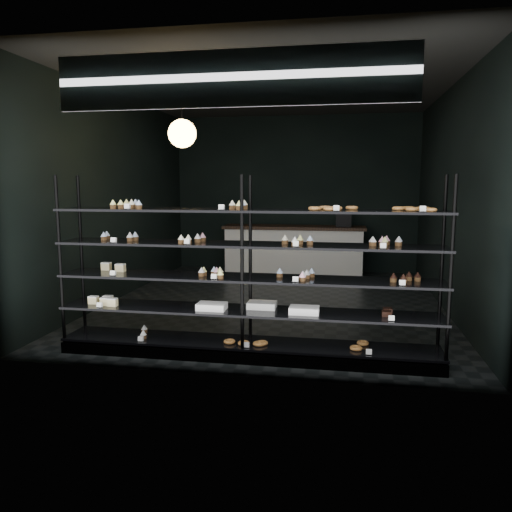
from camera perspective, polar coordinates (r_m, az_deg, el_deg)
name	(u,v)px	position (r m, az deg, el deg)	size (l,w,h in m)	color
room	(275,198)	(7.52, 2.17, 6.59)	(5.01, 6.01, 3.20)	black
display_shelf	(245,299)	(5.23, -1.28, -4.89)	(4.00, 0.50, 1.91)	black
signage	(230,79)	(4.73, -2.95, 19.59)	(3.30, 0.05, 0.50)	#0C143C
pendant_lamp	(182,133)	(6.58, -8.44, 13.68)	(0.36, 0.36, 0.91)	black
service_counter	(294,250)	(10.08, 4.41, 0.74)	(2.83, 0.65, 1.23)	silver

